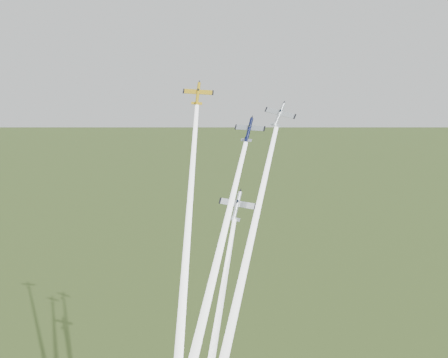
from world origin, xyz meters
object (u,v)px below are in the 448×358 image
at_px(plane_silver_right, 279,115).
at_px(plane_silver_low, 237,206).
at_px(plane_navy, 249,130).
at_px(plane_yellow, 198,93).

height_order(plane_silver_right, plane_silver_low, plane_silver_right).
bearing_deg(plane_navy, plane_silver_right, 35.87).
xyz_separation_m(plane_navy, plane_silver_right, (6.08, 3.43, 3.26)).
bearing_deg(plane_silver_right, plane_navy, -144.21).
xyz_separation_m(plane_yellow, plane_silver_right, (20.31, -1.16, -4.27)).
relative_size(plane_yellow, plane_navy, 1.01).
bearing_deg(plane_yellow, plane_navy, -32.05).
distance_m(plane_yellow, plane_navy, 16.74).
xyz_separation_m(plane_navy, plane_silver_low, (-1.82, -3.12, -17.20)).
relative_size(plane_navy, plane_silver_low, 0.84).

